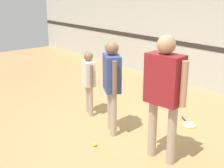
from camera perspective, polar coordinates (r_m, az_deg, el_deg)
name	(u,v)px	position (r m, az deg, el deg)	size (l,w,h in m)	color
ground_plane	(115,131)	(5.49, 0.47, -8.51)	(16.00, 16.00, 0.00)	tan
wall_back	(224,24)	(7.47, 19.81, 10.20)	(16.00, 0.07, 3.20)	beige
person_instructor	(112,78)	(5.10, 0.00, 1.15)	(0.53, 0.43, 1.57)	tan
person_student_left	(89,76)	(5.95, -4.27, 1.42)	(0.44, 0.30, 1.24)	tan
person_student_right	(164,86)	(4.27, 9.53, -0.31)	(0.68, 0.33, 1.80)	tan
racket_spare_on_floor	(188,124)	(5.87, 13.80, -7.17)	(0.50, 0.40, 0.03)	#C6D838
tennis_ball_near_instructor	(95,144)	(4.98, -3.16, -10.98)	(0.07, 0.07, 0.07)	#CCE038
tennis_ball_by_spare_racket	(172,122)	(5.85, 10.99, -6.80)	(0.07, 0.07, 0.07)	#CCE038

